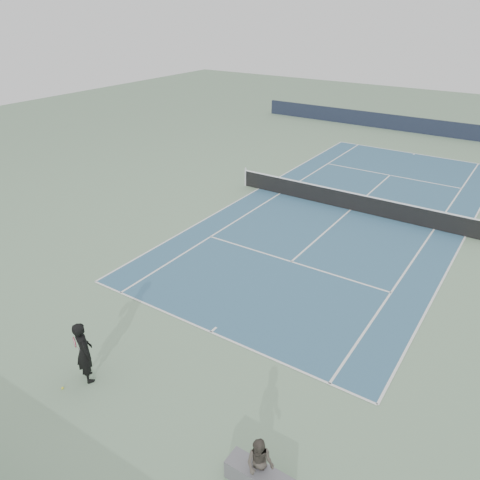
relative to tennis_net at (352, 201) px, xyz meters
The scene contains 7 objects.
ground 0.50m from the tennis_net, ahead, with size 80.00×80.00×0.00m, color gray.
court_surface 0.50m from the tennis_net, ahead, with size 10.97×23.77×0.01m, color #345D7B.
tennis_net is the anchor object (origin of this frame).
windscreen_far 17.89m from the tennis_net, 90.00° to the left, with size 30.00×0.25×1.20m, color black.
tennis_player 15.52m from the tennis_net, 96.10° to the right, with size 0.88×0.77×1.90m.
tennis_ball 16.24m from the tennis_net, 96.78° to the right, with size 0.07×0.07×0.07m, color yellow.
spectator_bench 16.11m from the tennis_net, 75.28° to the right, with size 1.62×0.81×1.37m.
Camera 1 is at (7.44, -21.38, 9.50)m, focal length 35.00 mm.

